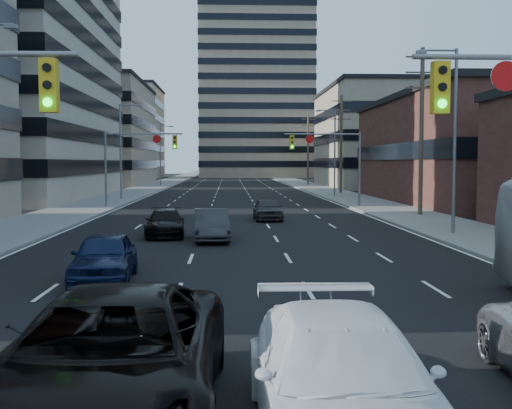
{
  "coord_description": "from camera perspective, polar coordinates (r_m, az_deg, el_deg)",
  "views": [
    {
      "loc": [
        -0.39,
        -5.55,
        3.57
      ],
      "look_at": [
        0.49,
        15.21,
        2.2
      ],
      "focal_mm": 45.0,
      "sensor_mm": 36.0,
      "label": 1
    }
  ],
  "objects": [
    {
      "name": "road_surface",
      "position": [
        135.6,
        -2.27,
        2.26
      ],
      "size": [
        18.0,
        300.0,
        0.02
      ],
      "primitive_type": "cube",
      "color": "black",
      "rests_on": "ground"
    },
    {
      "name": "sidewalk_left",
      "position": [
        136.05,
        -7.13,
        2.26
      ],
      "size": [
        5.0,
        300.0,
        0.15
      ],
      "primitive_type": "cube",
      "color": "slate",
      "rests_on": "ground"
    },
    {
      "name": "sidewalk_right",
      "position": [
        136.12,
        2.58,
        2.29
      ],
      "size": [
        5.0,
        300.0,
        0.15
      ],
      "primitive_type": "cube",
      "color": "slate",
      "rests_on": "ground"
    },
    {
      "name": "office_left_far",
      "position": [
        108.25,
        -15.12,
        5.98
      ],
      "size": [
        20.0,
        30.0,
        16.0
      ],
      "primitive_type": "cube",
      "color": "gray",
      "rests_on": "ground"
    },
    {
      "name": "storefront_right_mid",
      "position": [
        60.68,
        21.33,
        4.39
      ],
      "size": [
        20.0,
        30.0,
        9.0
      ],
      "primitive_type": "cube",
      "color": "#472119",
      "rests_on": "ground"
    },
    {
      "name": "office_right_far",
      "position": [
        97.0,
        12.8,
        5.7
      ],
      "size": [
        22.0,
        28.0,
        14.0
      ],
      "primitive_type": "cube",
      "color": "gray",
      "rests_on": "ground"
    },
    {
      "name": "apartment_tower",
      "position": [
        157.75,
        -0.09,
        13.04
      ],
      "size": [
        26.0,
        26.0,
        58.0
      ],
      "primitive_type": "cube",
      "color": "gray",
      "rests_on": "ground"
    },
    {
      "name": "bg_block_left",
      "position": [
        148.29,
        -13.24,
        6.15
      ],
      "size": [
        24.0,
        24.0,
        20.0
      ],
      "primitive_type": "cube",
      "color": "#ADA089",
      "rests_on": "ground"
    },
    {
      "name": "bg_block_right",
      "position": [
        139.39,
        11.04,
        4.69
      ],
      "size": [
        22.0,
        22.0,
        12.0
      ],
      "primitive_type": "cube",
      "color": "gray",
      "rests_on": "ground"
    },
    {
      "name": "signal_far_left",
      "position": [
        51.08,
        -10.68,
        4.52
      ],
      "size": [
        6.09,
        0.33,
        6.0
      ],
      "color": "slate",
      "rests_on": "ground"
    },
    {
      "name": "signal_far_right",
      "position": [
        51.2,
        6.66,
        4.56
      ],
      "size": [
        6.09,
        0.33,
        6.0
      ],
      "color": "slate",
      "rests_on": "ground"
    },
    {
      "name": "utility_pole_block",
      "position": [
        43.48,
        14.5,
        6.56
      ],
      "size": [
        2.2,
        0.28,
        11.0
      ],
      "color": "#4C3D2D",
      "rests_on": "ground"
    },
    {
      "name": "utility_pole_midblock",
      "position": [
        72.69,
        7.57,
        5.47
      ],
      "size": [
        2.2,
        0.28,
        11.0
      ],
      "color": "#4C3D2D",
      "rests_on": "ground"
    },
    {
      "name": "utility_pole_distant",
      "position": [
        102.36,
        4.65,
        4.99
      ],
      "size": [
        2.2,
        0.28,
        11.0
      ],
      "color": "#4C3D2D",
      "rests_on": "ground"
    },
    {
      "name": "streetlight_left_mid",
      "position": [
        61.38,
        -11.81,
        5.07
      ],
      "size": [
        2.03,
        0.22,
        9.0
      ],
      "color": "slate",
      "rests_on": "ground"
    },
    {
      "name": "streetlight_left_far",
      "position": [
        96.08,
        -8.41,
        4.61
      ],
      "size": [
        2.03,
        0.22,
        9.0
      ],
      "color": "slate",
      "rests_on": "ground"
    },
    {
      "name": "streetlight_right_near",
      "position": [
        32.42,
        17.0,
        6.23
      ],
      "size": [
        2.03,
        0.22,
        9.0
      ],
      "color": "slate",
      "rests_on": "ground"
    },
    {
      "name": "streetlight_right_far",
      "position": [
        66.44,
        6.88,
        5.02
      ],
      "size": [
        2.03,
        0.22,
        9.0
      ],
      "color": "slate",
      "rests_on": "ground"
    },
    {
      "name": "black_pickup",
      "position": [
        9.13,
        -12.82,
        -13.37
      ],
      "size": [
        3.05,
        6.47,
        1.79
      ],
      "primitive_type": "imported",
      "rotation": [
        0.0,
        0.0,
        -0.01
      ],
      "color": "black",
      "rests_on": "ground"
    },
    {
      "name": "white_van",
      "position": [
        8.45,
        7.67,
        -15.35
      ],
      "size": [
        2.26,
        5.56,
        1.61
      ],
      "primitive_type": "imported",
      "rotation": [
        0.0,
        0.0,
        -0.0
      ],
      "color": "white",
      "rests_on": "ground"
    },
    {
      "name": "sedan_blue",
      "position": [
        19.76,
        -13.34,
        -4.56
      ],
      "size": [
        2.0,
        4.44,
        1.48
      ],
      "primitive_type": "imported",
      "rotation": [
        0.0,
        0.0,
        0.06
      ],
      "color": "#0E193A",
      "rests_on": "ground"
    },
    {
      "name": "sedan_grey_center",
      "position": [
        29.23,
        -3.97,
        -1.83
      ],
      "size": [
        1.76,
        4.46,
        1.44
      ],
      "primitive_type": "imported",
      "rotation": [
        0.0,
        0.0,
        0.05
      ],
      "color": "#2E2E31",
      "rests_on": "ground"
    },
    {
      "name": "sedan_black_far",
      "position": [
        31.16,
        -8.08,
        -1.64
      ],
      "size": [
        2.14,
        4.6,
        1.3
      ],
      "primitive_type": "imported",
      "rotation": [
        0.0,
        0.0,
        0.07
      ],
      "color": "black",
      "rests_on": "ground"
    },
    {
      "name": "sedan_grey_right",
      "position": [
        39.57,
        1.03,
        -0.38
      ],
      "size": [
        1.77,
        4.2,
        1.42
      ],
      "primitive_type": "imported",
      "rotation": [
        0.0,
        0.0,
        0.02
      ],
      "color": "#333235",
      "rests_on": "ground"
    }
  ]
}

